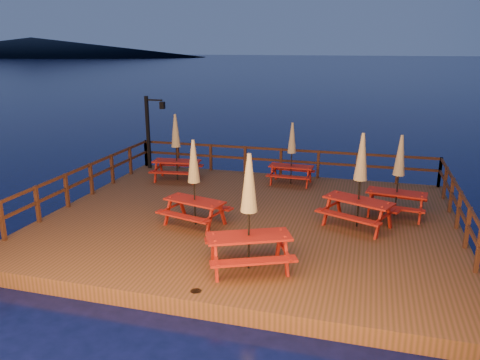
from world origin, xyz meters
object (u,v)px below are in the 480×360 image
Objects in this scene: picnic_table_0 at (398,175)px; picnic_table_1 at (194,182)px; picnic_table_2 at (292,152)px; lamp_post at (151,126)px.

picnic_table_0 is 1.00× the size of picnic_table_1.
lamp_post is at bearing 175.15° from picnic_table_2.
lamp_post reaches higher than picnic_table_0.
picnic_table_0 is 1.08× the size of picnic_table_2.
picnic_table_1 is at bearing -109.78° from picnic_table_2.
lamp_post reaches higher than picnic_table_1.
picnic_table_0 reaches higher than picnic_table_2.
lamp_post is 1.20× the size of picnic_table_1.
picnic_table_0 is 6.05m from picnic_table_1.
lamp_post is at bearing 169.52° from picnic_table_0.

